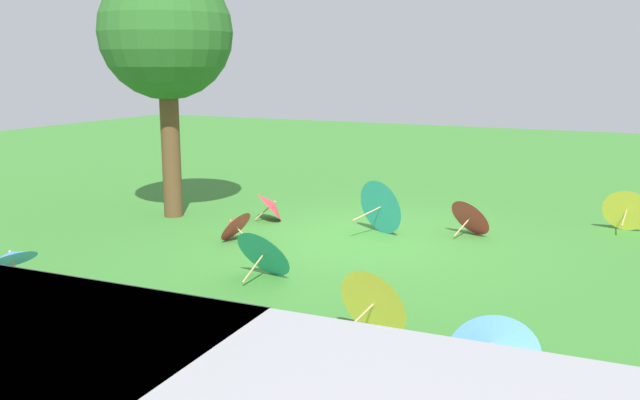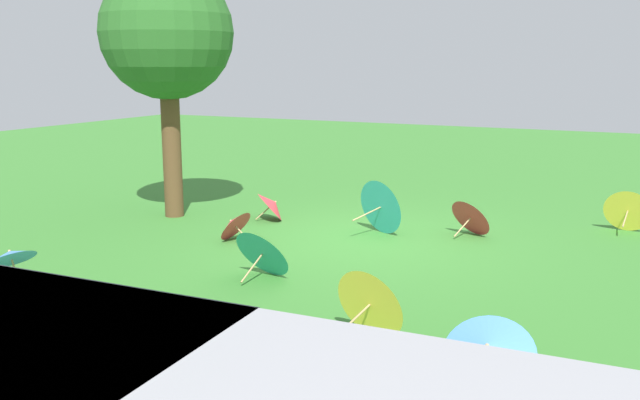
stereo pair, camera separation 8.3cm
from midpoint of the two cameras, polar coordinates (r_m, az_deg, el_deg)
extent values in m
plane|color=#387A2D|center=(10.88, 3.17, -3.30)|extent=(40.00, 40.00, 0.00)
cylinder|color=brown|center=(12.57, -12.56, 4.42)|extent=(0.34, 0.34, 2.58)
sphere|color=#286023|center=(12.49, -12.96, 13.49)|extent=(2.33, 2.33, 2.33)
cylinder|color=tan|center=(11.15, 11.59, -2.24)|extent=(0.19, 0.35, 0.27)
cone|color=#D8383F|center=(11.29, 12.42, -1.27)|extent=(0.87, 0.78, 0.67)
sphere|color=tan|center=(11.32, 12.60, -1.06)|extent=(0.05, 0.06, 0.05)
cylinder|color=tan|center=(10.95, 3.70, -1.16)|extent=(0.28, 0.57, 0.16)
cone|color=teal|center=(11.19, 5.14, -0.46)|extent=(0.99, 0.71, 0.93)
sphere|color=tan|center=(11.24, 5.43, -0.31)|extent=(0.05, 0.05, 0.04)
cylinder|color=tan|center=(9.21, -24.23, -5.84)|extent=(0.23, 0.10, 0.38)
cone|color=#4C8CE5|center=(9.27, -24.65, -4.28)|extent=(0.75, 0.76, 0.40)
sphere|color=tan|center=(9.29, -24.74, -3.95)|extent=(0.06, 0.05, 0.05)
cylinder|color=tan|center=(10.74, -6.68, -2.87)|extent=(0.29, 0.05, 0.23)
cone|color=#D8383F|center=(10.81, -7.48, -1.98)|extent=(0.52, 0.63, 0.55)
sphere|color=tan|center=(10.83, -7.70, -1.74)|extent=(0.05, 0.04, 0.05)
cylinder|color=tan|center=(6.79, 2.99, -9.78)|extent=(0.13, 0.44, 0.16)
cone|color=yellow|center=(6.97, 4.37, -8.46)|extent=(0.85, 0.52, 0.79)
sphere|color=tan|center=(7.01, 4.65, -8.20)|extent=(0.05, 0.05, 0.04)
cylinder|color=tan|center=(12.14, 23.90, -1.42)|extent=(0.06, 0.46, 0.19)
cone|color=yellow|center=(12.40, 24.12, -0.65)|extent=(0.79, 0.47, 0.76)
sphere|color=tan|center=(12.47, 24.17, -0.47)|extent=(0.04, 0.05, 0.05)
cylinder|color=tan|center=(8.75, -5.89, -5.71)|extent=(0.10, 0.41, 0.29)
cone|color=teal|center=(8.90, -4.73, -4.15)|extent=(0.90, 0.73, 0.76)
sphere|color=tan|center=(8.94, -4.43, -3.75)|extent=(0.04, 0.06, 0.05)
cylinder|color=tan|center=(12.12, -5.06, -1.13)|extent=(0.22, 0.18, 0.23)
cone|color=#D8383F|center=(12.12, -4.23, -0.38)|extent=(0.81, 0.82, 0.58)
sphere|color=tan|center=(12.12, -3.98, -0.16)|extent=(0.06, 0.06, 0.05)
cylinder|color=tan|center=(6.27, 14.04, -13.35)|extent=(0.03, 0.26, 0.34)
cone|color=#4C8CE5|center=(6.03, 13.84, -12.05)|extent=(0.81, 0.74, 0.60)
sphere|color=tan|center=(5.97, 13.78, -11.68)|extent=(0.04, 0.05, 0.05)
camera|label=1|loc=(0.04, -90.22, -0.04)|focal=38.27mm
camera|label=2|loc=(0.04, 89.78, 0.04)|focal=38.27mm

